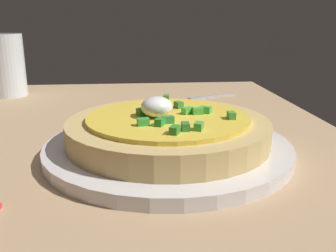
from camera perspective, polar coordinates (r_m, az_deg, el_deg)
dining_table at (r=50.59cm, az=-15.77°, el=-4.77°), size 92.68×78.90×3.38cm
plate at (r=45.43cm, az=0.00°, el=-3.30°), size 29.30×29.30×1.45cm
pizza at (r=44.69cm, az=-0.02°, el=-0.48°), size 23.95×23.95×5.63cm
cup_near at (r=84.90cm, az=-23.18°, el=8.13°), size 7.17×7.17×12.62cm
fork at (r=76.92cm, az=6.11°, el=4.39°), size 5.66×10.56×0.50cm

